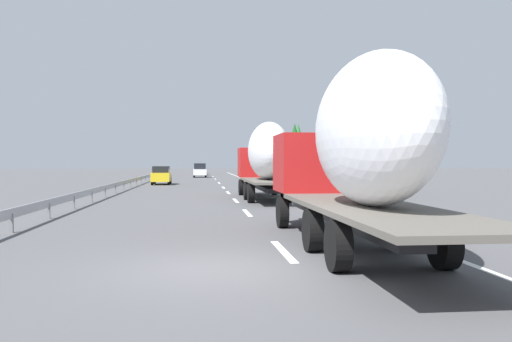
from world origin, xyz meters
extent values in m
plane|color=#4C4C4F|center=(40.00, 0.00, 0.00)|extent=(260.00, 260.00, 0.00)
cube|color=white|center=(2.00, -1.80, 0.00)|extent=(3.20, 0.20, 0.01)
cube|color=white|center=(11.86, -1.80, 0.00)|extent=(3.20, 0.20, 0.01)
cube|color=white|center=(19.17, -1.80, 0.00)|extent=(3.20, 0.20, 0.01)
cube|color=white|center=(26.92, -1.80, 0.00)|extent=(3.20, 0.20, 0.01)
cube|color=white|center=(34.49, -1.80, 0.00)|extent=(3.20, 0.20, 0.01)
cube|color=white|center=(44.46, -1.80, 0.00)|extent=(3.20, 0.20, 0.01)
cube|color=white|center=(57.33, -1.80, 0.00)|extent=(3.20, 0.20, 0.01)
cube|color=white|center=(68.72, -1.80, 0.00)|extent=(3.20, 0.20, 0.01)
cube|color=white|center=(45.00, -5.50, 0.00)|extent=(110.00, 0.20, 0.01)
cube|color=#B21919|center=(24.09, -3.60, 2.15)|extent=(2.40, 2.50, 1.90)
cube|color=black|center=(25.19, -3.60, 2.65)|extent=(0.08, 2.12, 0.80)
cube|color=#262628|center=(21.32, -3.60, 0.67)|extent=(10.19, 0.70, 0.24)
cube|color=#59544C|center=(18.56, -3.60, 1.14)|extent=(8.67, 2.50, 0.12)
ellipsoid|color=white|center=(18.71, -3.60, 2.80)|extent=(6.67, 2.20, 3.21)
cube|color=red|center=(14.25, -4.29, 0.90)|extent=(0.04, 0.56, 0.56)
cylinder|color=black|center=(24.09, -2.50, 0.52)|extent=(1.04, 0.30, 1.04)
cylinder|color=black|center=(24.09, -4.70, 0.52)|extent=(1.04, 0.30, 1.04)
cylinder|color=black|center=(19.76, -2.50, 0.52)|extent=(1.04, 0.35, 1.04)
cylinder|color=black|center=(19.76, -4.70, 0.52)|extent=(1.04, 0.35, 1.04)
cylinder|color=black|center=(17.36, -2.50, 0.52)|extent=(1.04, 0.35, 1.04)
cylinder|color=black|center=(17.36, -4.70, 0.52)|extent=(1.04, 0.35, 1.04)
cube|color=#B21919|center=(6.59, -3.60, 2.15)|extent=(2.40, 2.50, 1.90)
cube|color=black|center=(7.69, -3.60, 2.65)|extent=(0.08, 2.12, 0.80)
cube|color=#262628|center=(3.62, -3.60, 0.67)|extent=(10.93, 0.70, 0.24)
cube|color=#59544C|center=(0.65, -3.60, 1.14)|extent=(9.48, 2.50, 0.12)
ellipsoid|color=white|center=(0.72, -3.60, 2.90)|extent=(6.08, 2.20, 3.40)
cylinder|color=black|center=(6.59, -2.50, 0.52)|extent=(1.04, 0.30, 1.04)
cylinder|color=black|center=(6.59, -4.70, 0.52)|extent=(1.04, 0.30, 1.04)
cylinder|color=black|center=(1.85, -2.50, 0.52)|extent=(1.04, 0.35, 1.04)
cylinder|color=black|center=(1.85, -4.70, 0.52)|extent=(1.04, 0.35, 1.04)
cylinder|color=black|center=(-0.55, -2.50, 0.52)|extent=(1.04, 0.35, 1.04)
cylinder|color=black|center=(-0.55, -4.70, 0.52)|extent=(1.04, 0.35, 1.04)
cube|color=white|center=(65.35, 0.15, 0.74)|extent=(4.45, 1.83, 0.84)
cube|color=black|center=(65.02, 0.15, 1.57)|extent=(2.45, 1.61, 0.83)
cylinder|color=black|center=(66.73, 0.97, 0.32)|extent=(0.64, 0.22, 0.64)
cylinder|color=black|center=(66.73, -0.67, 0.32)|extent=(0.64, 0.22, 0.64)
cylinder|color=black|center=(63.97, 0.97, 0.32)|extent=(0.64, 0.22, 0.64)
cylinder|color=black|center=(63.97, -0.67, 0.32)|extent=(0.64, 0.22, 0.64)
cube|color=#ADB2B7|center=(76.33, 0.26, 0.74)|extent=(4.38, 1.74, 0.84)
cube|color=black|center=(76.00, 0.26, 1.54)|extent=(2.41, 1.53, 0.75)
cylinder|color=black|center=(77.69, 1.03, 0.32)|extent=(0.64, 0.22, 0.64)
cylinder|color=black|center=(77.69, -0.51, 0.32)|extent=(0.64, 0.22, 0.64)
cylinder|color=black|center=(74.97, 1.03, 0.32)|extent=(0.64, 0.22, 0.64)
cylinder|color=black|center=(74.97, -0.51, 0.32)|extent=(0.64, 0.22, 0.64)
cube|color=red|center=(86.30, 0.17, 0.74)|extent=(4.11, 1.87, 0.84)
cube|color=black|center=(85.99, 0.17, 1.54)|extent=(2.26, 1.64, 0.75)
cylinder|color=black|center=(87.58, 1.01, 0.32)|extent=(0.64, 0.22, 0.64)
cylinder|color=black|center=(87.58, -0.66, 0.32)|extent=(0.64, 0.22, 0.64)
cylinder|color=black|center=(85.03, 1.01, 0.32)|extent=(0.64, 0.22, 0.64)
cylinder|color=black|center=(85.03, -0.66, 0.32)|extent=(0.64, 0.22, 0.64)
cube|color=gold|center=(41.42, 3.88, 0.74)|extent=(4.44, 1.73, 0.84)
cube|color=black|center=(41.09, 3.88, 1.47)|extent=(2.44, 1.53, 0.61)
cylinder|color=black|center=(42.80, 4.64, 0.32)|extent=(0.64, 0.22, 0.64)
cylinder|color=black|center=(42.80, 3.11, 0.32)|extent=(0.64, 0.22, 0.64)
cylinder|color=black|center=(40.04, 4.64, 0.32)|extent=(0.64, 0.22, 0.64)
cylinder|color=black|center=(40.04, 3.11, 0.32)|extent=(0.64, 0.22, 0.64)
cylinder|color=gray|center=(39.66, -6.70, 1.23)|extent=(0.10, 0.10, 2.46)
cube|color=#2D569E|center=(39.66, -6.70, 2.81)|extent=(0.06, 0.90, 0.70)
cylinder|color=#472D19|center=(20.52, -9.63, 0.97)|extent=(0.27, 0.27, 1.94)
cone|color=#286B2D|center=(20.52, -9.63, 3.72)|extent=(2.50, 2.50, 3.56)
cylinder|color=#472D19|center=(47.62, -10.32, 0.88)|extent=(0.27, 0.27, 1.77)
cone|color=#194C1E|center=(47.62, -10.32, 4.12)|extent=(2.67, 2.67, 4.70)
cylinder|color=#472D19|center=(80.57, -9.68, 0.62)|extent=(0.25, 0.25, 1.24)
cone|color=#1E5B23|center=(80.57, -9.68, 3.21)|extent=(2.49, 2.49, 3.94)
cylinder|color=#472D19|center=(24.96, -11.78, 0.76)|extent=(0.38, 0.38, 1.52)
cone|color=#286B2D|center=(24.96, -11.78, 3.93)|extent=(3.06, 3.06, 4.82)
cylinder|color=#472D19|center=(53.51, -11.82, 0.75)|extent=(0.30, 0.30, 1.51)
cone|color=#286B2D|center=(53.51, -11.82, 4.20)|extent=(3.02, 3.02, 5.39)
cylinder|color=#472D19|center=(24.82, -10.81, 0.84)|extent=(0.31, 0.31, 1.69)
cone|color=#286B2D|center=(24.82, -10.81, 4.07)|extent=(3.88, 3.88, 4.78)
cube|color=#9EA0A5|center=(43.00, 6.00, 0.60)|extent=(94.00, 0.06, 0.32)
cube|color=slate|center=(6.22, 6.00, 0.30)|extent=(0.10, 0.10, 0.60)
cube|color=slate|center=(10.30, 6.00, 0.30)|extent=(0.10, 0.10, 0.60)
cube|color=slate|center=(14.39, 6.00, 0.30)|extent=(0.10, 0.10, 0.60)
cube|color=slate|center=(18.48, 6.00, 0.30)|extent=(0.10, 0.10, 0.60)
cube|color=slate|center=(22.57, 6.00, 0.30)|extent=(0.10, 0.10, 0.60)
cube|color=slate|center=(26.65, 6.00, 0.30)|extent=(0.10, 0.10, 0.60)
cube|color=slate|center=(30.74, 6.00, 0.30)|extent=(0.10, 0.10, 0.60)
cube|color=slate|center=(34.83, 6.00, 0.30)|extent=(0.10, 0.10, 0.60)
cube|color=slate|center=(38.91, 6.00, 0.30)|extent=(0.10, 0.10, 0.60)
cube|color=slate|center=(43.00, 6.00, 0.30)|extent=(0.10, 0.10, 0.60)
cube|color=slate|center=(47.09, 6.00, 0.30)|extent=(0.10, 0.10, 0.60)
cube|color=slate|center=(51.17, 6.00, 0.30)|extent=(0.10, 0.10, 0.60)
cube|color=slate|center=(55.26, 6.00, 0.30)|extent=(0.10, 0.10, 0.60)
cube|color=slate|center=(59.35, 6.00, 0.30)|extent=(0.10, 0.10, 0.60)
cube|color=slate|center=(63.43, 6.00, 0.30)|extent=(0.10, 0.10, 0.60)
cube|color=slate|center=(67.52, 6.00, 0.30)|extent=(0.10, 0.10, 0.60)
cube|color=slate|center=(71.61, 6.00, 0.30)|extent=(0.10, 0.10, 0.60)
cube|color=slate|center=(75.70, 6.00, 0.30)|extent=(0.10, 0.10, 0.60)
cube|color=slate|center=(79.78, 6.00, 0.30)|extent=(0.10, 0.10, 0.60)
cube|color=slate|center=(83.87, 6.00, 0.30)|extent=(0.10, 0.10, 0.60)
cube|color=slate|center=(87.96, 6.00, 0.30)|extent=(0.10, 0.10, 0.60)
camera|label=1|loc=(-10.87, 0.24, 2.19)|focal=37.45mm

